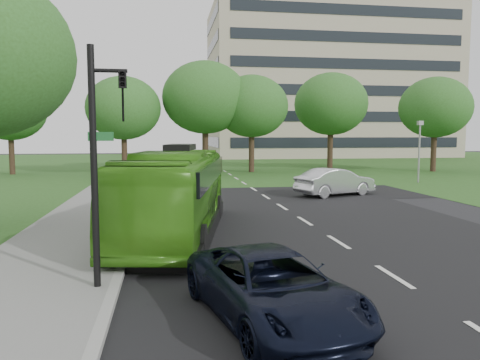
{
  "coord_description": "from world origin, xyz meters",
  "views": [
    {
      "loc": [
        -5.83,
        -17.15,
        3.71
      ],
      "look_at": [
        -2.45,
        4.33,
        1.6
      ],
      "focal_mm": 35.0,
      "sensor_mm": 36.0,
      "label": 1
    }
  ],
  "objects_px": {
    "tree_park_d": "(331,104)",
    "traffic_light": "(101,150)",
    "office_building": "(327,84)",
    "camera_pole": "(419,143)",
    "tree_park_a": "(123,108)",
    "tree_park_e": "(435,107)",
    "tree_park_f": "(10,110)",
    "tree_park_b": "(205,98)",
    "tree_park_c": "(252,106)",
    "sedan": "(335,182)",
    "bus": "(176,193)",
    "suv": "(272,287)"
  },
  "relations": [
    {
      "from": "tree_park_d",
      "to": "traffic_light",
      "type": "relative_size",
      "value": 1.79
    },
    {
      "from": "office_building",
      "to": "camera_pole",
      "type": "height_order",
      "value": "office_building"
    },
    {
      "from": "tree_park_a",
      "to": "tree_park_e",
      "type": "relative_size",
      "value": 0.95
    },
    {
      "from": "tree_park_e",
      "to": "tree_park_f",
      "type": "bearing_deg",
      "value": 176.01
    },
    {
      "from": "tree_park_b",
      "to": "tree_park_c",
      "type": "relative_size",
      "value": 1.13
    },
    {
      "from": "office_building",
      "to": "traffic_light",
      "type": "distance_m",
      "value": 74.55
    },
    {
      "from": "tree_park_a",
      "to": "tree_park_d",
      "type": "xyz_separation_m",
      "value": [
        21.17,
        3.85,
        0.83
      ]
    },
    {
      "from": "tree_park_a",
      "to": "traffic_light",
      "type": "distance_m",
      "value": 33.22
    },
    {
      "from": "tree_park_b",
      "to": "sedan",
      "type": "distance_m",
      "value": 20.66
    },
    {
      "from": "tree_park_a",
      "to": "bus",
      "type": "bearing_deg",
      "value": -81.18
    },
    {
      "from": "suv",
      "to": "tree_park_d",
      "type": "bearing_deg",
      "value": 55.7
    },
    {
      "from": "suv",
      "to": "tree_park_b",
      "type": "bearing_deg",
      "value": 74.35
    },
    {
      "from": "camera_pole",
      "to": "tree_park_a",
      "type": "bearing_deg",
      "value": 139.74
    },
    {
      "from": "office_building",
      "to": "sedan",
      "type": "xyz_separation_m",
      "value": [
        -17.62,
        -51.96,
        -11.66
      ]
    },
    {
      "from": "office_building",
      "to": "tree_park_b",
      "type": "relative_size",
      "value": 3.72
    },
    {
      "from": "sedan",
      "to": "camera_pole",
      "type": "distance_m",
      "value": 11.39
    },
    {
      "from": "tree_park_b",
      "to": "tree_park_d",
      "type": "xyz_separation_m",
      "value": [
        13.58,
        2.32,
        -0.34
      ]
    },
    {
      "from": "tree_park_d",
      "to": "bus",
      "type": "relative_size",
      "value": 0.92
    },
    {
      "from": "tree_park_f",
      "to": "sedan",
      "type": "distance_m",
      "value": 31.53
    },
    {
      "from": "tree_park_a",
      "to": "tree_park_c",
      "type": "bearing_deg",
      "value": 7.55
    },
    {
      "from": "tree_park_f",
      "to": "suv",
      "type": "bearing_deg",
      "value": -66.54
    },
    {
      "from": "office_building",
      "to": "camera_pole",
      "type": "distance_m",
      "value": 47.28
    },
    {
      "from": "office_building",
      "to": "suv",
      "type": "height_order",
      "value": "office_building"
    },
    {
      "from": "traffic_light",
      "to": "tree_park_c",
      "type": "bearing_deg",
      "value": 68.5
    },
    {
      "from": "tree_park_e",
      "to": "suv",
      "type": "height_order",
      "value": "tree_park_e"
    },
    {
      "from": "tree_park_d",
      "to": "tree_park_f",
      "type": "height_order",
      "value": "tree_park_d"
    },
    {
      "from": "tree_park_e",
      "to": "bus",
      "type": "distance_m",
      "value": 37.41
    },
    {
      "from": "tree_park_b",
      "to": "suv",
      "type": "bearing_deg",
      "value": -92.68
    },
    {
      "from": "tree_park_d",
      "to": "tree_park_e",
      "type": "distance_m",
      "value": 10.32
    },
    {
      "from": "tree_park_b",
      "to": "camera_pole",
      "type": "distance_m",
      "value": 20.18
    },
    {
      "from": "tree_park_a",
      "to": "tree_park_f",
      "type": "height_order",
      "value": "tree_park_a"
    },
    {
      "from": "office_building",
      "to": "tree_park_f",
      "type": "bearing_deg",
      "value": -142.13
    },
    {
      "from": "tree_park_e",
      "to": "camera_pole",
      "type": "bearing_deg",
      "value": -126.2
    },
    {
      "from": "tree_park_e",
      "to": "tree_park_f",
      "type": "height_order",
      "value": "tree_park_e"
    },
    {
      "from": "tree_park_f",
      "to": "camera_pole",
      "type": "xyz_separation_m",
      "value": [
        33.59,
        -12.83,
        -2.87
      ]
    },
    {
      "from": "office_building",
      "to": "suv",
      "type": "xyz_separation_m",
      "value": [
        -25.76,
        -70.3,
        -11.8
      ]
    },
    {
      "from": "sedan",
      "to": "suv",
      "type": "relative_size",
      "value": 1.02
    },
    {
      "from": "tree_park_b",
      "to": "sedan",
      "type": "height_order",
      "value": "tree_park_b"
    },
    {
      "from": "tree_park_c",
      "to": "tree_park_f",
      "type": "xyz_separation_m",
      "value": [
        -22.65,
        0.6,
        -0.53
      ]
    },
    {
      "from": "tree_park_c",
      "to": "camera_pole",
      "type": "relative_size",
      "value": 2.0
    },
    {
      "from": "sedan",
      "to": "tree_park_b",
      "type": "bearing_deg",
      "value": -2.18
    },
    {
      "from": "tree_park_a",
      "to": "traffic_light",
      "type": "relative_size",
      "value": 1.57
    },
    {
      "from": "tree_park_d",
      "to": "tree_park_e",
      "type": "height_order",
      "value": "tree_park_d"
    },
    {
      "from": "tree_park_a",
      "to": "camera_pole",
      "type": "xyz_separation_m",
      "value": [
        23.14,
        -10.61,
        -3.03
      ]
    },
    {
      "from": "sedan",
      "to": "traffic_light",
      "type": "relative_size",
      "value": 0.89
    },
    {
      "from": "tree_park_a",
      "to": "tree_park_e",
      "type": "distance_m",
      "value": 30.45
    },
    {
      "from": "tree_park_e",
      "to": "sedan",
      "type": "bearing_deg",
      "value": -135.11
    },
    {
      "from": "tree_park_d",
      "to": "suv",
      "type": "distance_m",
      "value": 42.56
    },
    {
      "from": "traffic_light",
      "to": "suv",
      "type": "bearing_deg",
      "value": -39.32
    },
    {
      "from": "tree_park_a",
      "to": "bus",
      "type": "distance_m",
      "value": 27.5
    }
  ]
}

